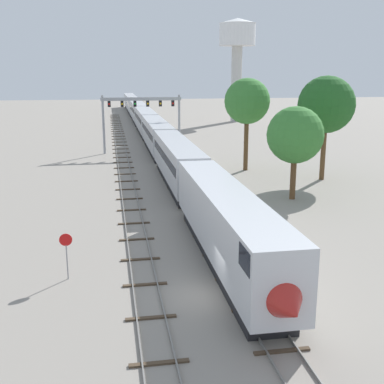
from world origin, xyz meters
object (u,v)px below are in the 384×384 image
(water_tower, at_px, (237,43))
(trackside_tree_left, at_px, (295,135))
(stop_sign, at_px, (66,250))
(trackside_tree_mid, at_px, (326,105))
(trackside_tree_right, at_px, (247,102))
(signal_gantry, at_px, (142,111))
(passenger_train, at_px, (145,121))

(water_tower, height_order, trackside_tree_left, water_tower)
(stop_sign, relative_size, trackside_tree_mid, 0.24)
(trackside_tree_left, bearing_deg, water_tower, 79.48)
(trackside_tree_left, height_order, trackside_tree_right, trackside_tree_right)
(trackside_tree_mid, bearing_deg, water_tower, 83.76)
(signal_gantry, height_order, trackside_tree_left, trackside_tree_left)
(water_tower, height_order, stop_sign, water_tower)
(signal_gantry, xyz_separation_m, trackside_tree_mid, (19.11, -22.68, 2.09))
(trackside_tree_mid, bearing_deg, passenger_train, 110.07)
(signal_gantry, distance_m, trackside_tree_left, 32.99)
(signal_gantry, bearing_deg, trackside_tree_right, -53.04)
(water_tower, bearing_deg, stop_sign, -110.61)
(water_tower, height_order, trackside_tree_mid, water_tower)
(trackside_tree_left, relative_size, trackside_tree_mid, 0.77)
(trackside_tree_left, bearing_deg, trackside_tree_mid, 49.94)
(signal_gantry, bearing_deg, passenger_train, 84.52)
(stop_sign, bearing_deg, signal_gantry, 80.51)
(passenger_train, relative_size, stop_sign, 55.29)
(signal_gantry, xyz_separation_m, trackside_tree_left, (12.52, -30.53, -0.18))
(passenger_train, height_order, water_tower, water_tower)
(water_tower, bearing_deg, trackside_tree_right, -103.53)
(stop_sign, xyz_separation_m, trackside_tree_mid, (26.86, 23.67, 6.66))
(trackside_tree_right, bearing_deg, stop_sign, -122.80)
(trackside_tree_left, bearing_deg, stop_sign, -142.01)
(passenger_train, relative_size, signal_gantry, 13.16)
(stop_sign, height_order, trackside_tree_mid, trackside_tree_mid)
(trackside_tree_mid, distance_m, trackside_tree_right, 9.93)
(signal_gantry, height_order, stop_sign, signal_gantry)
(signal_gantry, bearing_deg, trackside_tree_left, -67.70)
(stop_sign, xyz_separation_m, trackside_tree_right, (19.67, 30.52, 6.69))
(passenger_train, bearing_deg, stop_sign, -98.15)
(signal_gantry, relative_size, trackside_tree_left, 1.34)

